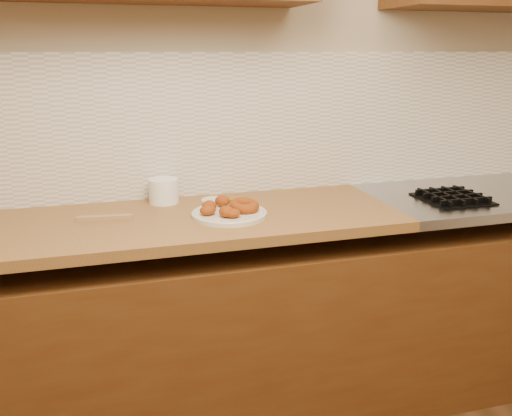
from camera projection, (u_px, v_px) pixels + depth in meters
name	position (u px, v px, depth m)	size (l,w,h in m)	color
wall_back	(245.00, 88.00, 2.30)	(4.00, 0.02, 2.70)	tan
base_cabinet	(265.00, 326.00, 2.29)	(3.60, 0.60, 0.77)	#513014
butcher_block	(96.00, 229.00, 1.98)	(2.30, 0.62, 0.04)	brown
stovetop	(508.00, 194.00, 2.45)	(1.30, 0.62, 0.04)	#9EA0A5
backsplash	(246.00, 124.00, 2.33)	(3.60, 0.02, 0.60)	silver
donut_plate	(229.00, 214.00, 2.05)	(0.29, 0.29, 0.02)	beige
ring_donut	(244.00, 206.00, 2.06)	(0.12, 0.12, 0.04)	#904716
fried_dough_chunks	(219.00, 208.00, 2.03)	(0.15, 0.22, 0.05)	#904716
plastic_tub	(164.00, 191.00, 2.23)	(0.12, 0.12, 0.10)	white
tub_lid	(215.00, 200.00, 2.26)	(0.11, 0.11, 0.01)	silver
brass_jar_lid	(233.00, 199.00, 2.26)	(0.07, 0.07, 0.01)	#BC8D1F
wooden_utensil	(105.00, 218.00, 2.01)	(0.20, 0.02, 0.02)	#92704C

